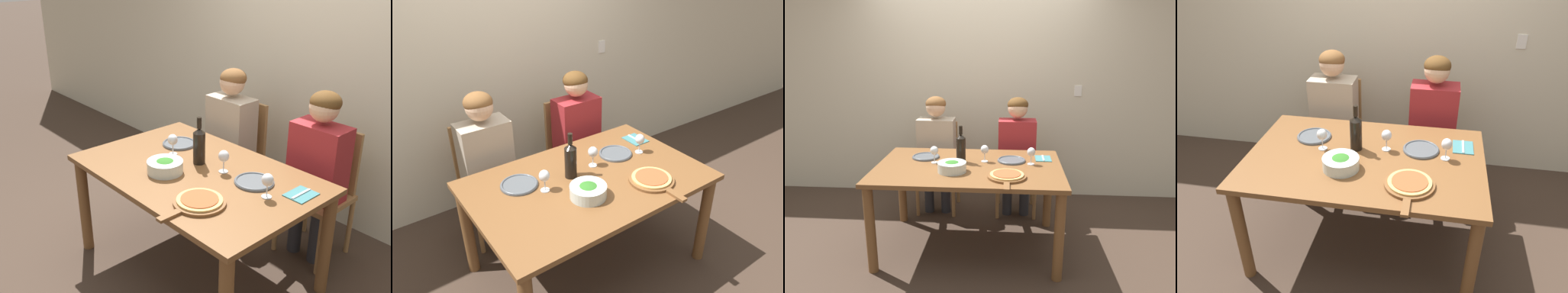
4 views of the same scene
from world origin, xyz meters
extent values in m
plane|color=#3D2D23|center=(0.00, 0.00, 0.00)|extent=(40.00, 40.00, 0.00)
cube|color=beige|center=(0.00, 1.31, 1.35)|extent=(10.00, 0.05, 2.70)
cube|color=white|center=(1.10, 1.28, 1.25)|extent=(0.08, 0.01, 0.12)
cube|color=brown|center=(0.00, 0.00, 0.75)|extent=(1.58, 1.02, 0.04)
cylinder|color=brown|center=(0.73, -0.45, 0.36)|extent=(0.08, 0.08, 0.73)
cylinder|color=brown|center=(-0.73, 0.45, 0.36)|extent=(0.08, 0.08, 0.73)
cylinder|color=brown|center=(0.73, 0.45, 0.36)|extent=(0.08, 0.08, 0.73)
cube|color=#9E7042|center=(-0.42, 0.77, 0.46)|extent=(0.42, 0.42, 0.04)
cube|color=#9E7042|center=(-0.42, 0.96, 0.71)|extent=(0.38, 0.03, 0.47)
cylinder|color=#9E7042|center=(-0.61, 0.58, 0.22)|extent=(0.04, 0.04, 0.44)
cylinder|color=#9E7042|center=(-0.23, 0.58, 0.22)|extent=(0.04, 0.04, 0.44)
cylinder|color=#9E7042|center=(-0.61, 0.96, 0.22)|extent=(0.04, 0.04, 0.44)
cylinder|color=#9E7042|center=(-0.23, 0.96, 0.22)|extent=(0.04, 0.04, 0.44)
cube|color=#9E7042|center=(0.42, 0.77, 0.46)|extent=(0.42, 0.42, 0.04)
cube|color=#9E7042|center=(0.42, 0.96, 0.71)|extent=(0.38, 0.03, 0.47)
cylinder|color=#9E7042|center=(0.23, 0.58, 0.22)|extent=(0.04, 0.04, 0.44)
cylinder|color=#9E7042|center=(0.61, 0.58, 0.22)|extent=(0.04, 0.04, 0.44)
cylinder|color=#9E7042|center=(0.23, 0.96, 0.22)|extent=(0.04, 0.04, 0.44)
cylinder|color=#9E7042|center=(0.61, 0.96, 0.22)|extent=(0.04, 0.04, 0.44)
cylinder|color=#28282D|center=(-0.51, 0.69, 0.24)|extent=(0.10, 0.10, 0.48)
cylinder|color=#28282D|center=(-0.33, 0.69, 0.24)|extent=(0.10, 0.10, 0.48)
cube|color=tan|center=(-0.42, 0.75, 0.75)|extent=(0.38, 0.22, 0.54)
cylinder|color=tan|center=(-0.62, 0.50, 0.60)|extent=(0.07, 0.31, 0.14)
cylinder|color=tan|center=(-0.22, 0.50, 0.60)|extent=(0.07, 0.31, 0.14)
sphere|color=#DBAD89|center=(-0.42, 0.75, 1.14)|extent=(0.20, 0.20, 0.20)
ellipsoid|color=brown|center=(-0.42, 0.76, 1.17)|extent=(0.21, 0.21, 0.15)
cylinder|color=#28282D|center=(0.33, 0.69, 0.24)|extent=(0.10, 0.10, 0.48)
cylinder|color=#28282D|center=(0.51, 0.69, 0.24)|extent=(0.10, 0.10, 0.48)
cube|color=maroon|center=(0.42, 0.75, 0.75)|extent=(0.38, 0.22, 0.54)
cylinder|color=maroon|center=(0.22, 0.50, 0.60)|extent=(0.07, 0.31, 0.14)
cylinder|color=maroon|center=(0.62, 0.50, 0.60)|extent=(0.07, 0.31, 0.14)
sphere|color=#DBAD89|center=(0.42, 0.75, 1.14)|extent=(0.20, 0.20, 0.20)
ellipsoid|color=#563819|center=(0.42, 0.76, 1.17)|extent=(0.21, 0.21, 0.15)
cylinder|color=black|center=(-0.08, 0.09, 0.87)|extent=(0.08, 0.08, 0.22)
cone|color=black|center=(-0.08, 0.09, 1.00)|extent=(0.08, 0.08, 0.03)
cylinder|color=black|center=(-0.08, 0.09, 1.05)|extent=(0.03, 0.03, 0.08)
cylinder|color=silver|center=(-0.12, -0.17, 0.80)|extent=(0.23, 0.23, 0.08)
ellipsoid|color=#2D6B23|center=(-0.12, -0.17, 0.81)|extent=(0.19, 0.19, 0.09)
cylinder|color=#4C5156|center=(-0.41, 0.20, 0.77)|extent=(0.25, 0.25, 0.01)
torus|color=#4C5156|center=(-0.41, 0.20, 0.78)|extent=(0.24, 0.24, 0.01)
cylinder|color=#4C5156|center=(0.36, 0.15, 0.77)|extent=(0.25, 0.25, 0.01)
torus|color=#4C5156|center=(0.36, 0.15, 0.78)|extent=(0.24, 0.24, 0.01)
cylinder|color=brown|center=(0.33, -0.27, 0.77)|extent=(0.30, 0.30, 0.02)
cube|color=brown|center=(0.33, -0.49, 0.77)|extent=(0.04, 0.14, 0.02)
cylinder|color=tan|center=(0.33, -0.27, 0.79)|extent=(0.26, 0.26, 0.01)
cylinder|color=#AD4C28|center=(0.33, -0.27, 0.80)|extent=(0.22, 0.22, 0.01)
cylinder|color=silver|center=(-0.30, 0.05, 0.77)|extent=(0.06, 0.06, 0.01)
cylinder|color=silver|center=(-0.30, 0.05, 0.81)|extent=(0.01, 0.01, 0.07)
ellipsoid|color=silver|center=(-0.30, 0.05, 0.88)|extent=(0.07, 0.07, 0.08)
ellipsoid|color=maroon|center=(-0.30, 0.05, 0.86)|extent=(0.06, 0.06, 0.03)
cylinder|color=silver|center=(0.53, 0.07, 0.77)|extent=(0.06, 0.06, 0.01)
cylinder|color=silver|center=(0.53, 0.07, 0.81)|extent=(0.01, 0.01, 0.07)
ellipsoid|color=silver|center=(0.53, 0.07, 0.88)|extent=(0.07, 0.07, 0.08)
ellipsoid|color=maroon|center=(0.53, 0.07, 0.86)|extent=(0.06, 0.06, 0.03)
cylinder|color=silver|center=(0.13, 0.12, 0.77)|extent=(0.06, 0.06, 0.01)
cylinder|color=silver|center=(0.13, 0.12, 0.81)|extent=(0.01, 0.01, 0.07)
ellipsoid|color=silver|center=(0.13, 0.12, 0.88)|extent=(0.07, 0.07, 0.08)
ellipsoid|color=maroon|center=(0.13, 0.12, 0.86)|extent=(0.06, 0.06, 0.03)
cube|color=#387075|center=(0.65, 0.24, 0.77)|extent=(0.14, 0.18, 0.01)
cube|color=silver|center=(0.65, 0.24, 0.77)|extent=(0.01, 0.17, 0.01)
camera|label=1|loc=(1.99, -1.78, 2.07)|focal=42.00mm
camera|label=2|loc=(-1.27, -1.75, 2.17)|focal=35.00mm
camera|label=3|loc=(0.33, -3.07, 1.79)|focal=35.00mm
camera|label=4|loc=(0.44, -2.11, 2.11)|focal=35.00mm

